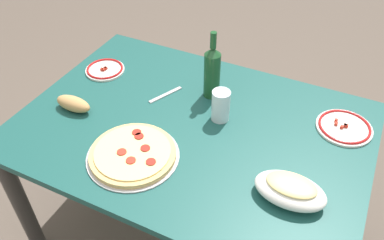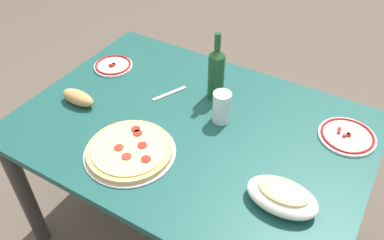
# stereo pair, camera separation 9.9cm
# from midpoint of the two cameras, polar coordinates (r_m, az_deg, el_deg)

# --- Properties ---
(ground_plane) EXTENTS (8.00, 8.00, 0.00)m
(ground_plane) POSITION_cam_midpoint_polar(r_m,az_deg,el_deg) (2.15, -1.37, -15.47)
(ground_plane) COLOR brown
(ground_plane) RESTS_ON ground
(dining_table) EXTENTS (1.38, 0.98, 0.73)m
(dining_table) POSITION_cam_midpoint_polar(r_m,az_deg,el_deg) (1.66, -1.71, -3.60)
(dining_table) COLOR #194C47
(dining_table) RESTS_ON ground
(pepperoni_pizza) EXTENTS (0.34, 0.34, 0.03)m
(pepperoni_pizza) POSITION_cam_midpoint_polar(r_m,az_deg,el_deg) (1.48, -10.41, -4.88)
(pepperoni_pizza) COLOR #B7B7BC
(pepperoni_pizza) RESTS_ON dining_table
(baked_pasta_dish) EXTENTS (0.24, 0.15, 0.08)m
(baked_pasta_dish) POSITION_cam_midpoint_polar(r_m,az_deg,el_deg) (1.34, 11.89, -9.80)
(baked_pasta_dish) COLOR white
(baked_pasta_dish) RESTS_ON dining_table
(wine_bottle) EXTENTS (0.07, 0.07, 0.31)m
(wine_bottle) POSITION_cam_midpoint_polar(r_m,az_deg,el_deg) (1.67, 1.20, 6.99)
(wine_bottle) COLOR #194723
(wine_bottle) RESTS_ON dining_table
(water_glass) EXTENTS (0.07, 0.07, 0.13)m
(water_glass) POSITION_cam_midpoint_polar(r_m,az_deg,el_deg) (1.58, 2.36, 2.04)
(water_glass) COLOR silver
(water_glass) RESTS_ON dining_table
(side_plate_near) EXTENTS (0.22, 0.22, 0.02)m
(side_plate_near) POSITION_cam_midpoint_polar(r_m,az_deg,el_deg) (1.66, 19.47, -1.00)
(side_plate_near) COLOR white
(side_plate_near) RESTS_ON dining_table
(side_plate_far) EXTENTS (0.18, 0.18, 0.02)m
(side_plate_far) POSITION_cam_midpoint_polar(r_m,az_deg,el_deg) (1.94, -13.85, 7.04)
(side_plate_far) COLOR white
(side_plate_far) RESTS_ON dining_table
(bread_loaf) EXTENTS (0.16, 0.07, 0.06)m
(bread_loaf) POSITION_cam_midpoint_polar(r_m,az_deg,el_deg) (1.73, -18.28, 2.19)
(bread_loaf) COLOR tan
(bread_loaf) RESTS_ON dining_table
(fork_right) EXTENTS (0.09, 0.16, 0.00)m
(fork_right) POSITION_cam_midpoint_polar(r_m,az_deg,el_deg) (1.75, -5.46, 3.60)
(fork_right) COLOR #B7B7BC
(fork_right) RESTS_ON dining_table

